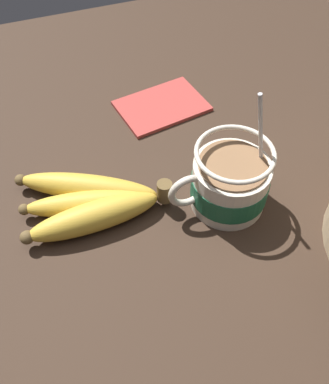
% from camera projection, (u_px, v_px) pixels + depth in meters
% --- Properties ---
extents(table, '(1.13, 1.13, 0.04)m').
position_uv_depth(table, '(197.00, 214.00, 0.59)').
color(table, '#332319').
rests_on(table, ground).
extents(coffee_mug, '(0.14, 0.10, 0.18)m').
position_uv_depth(coffee_mug, '(229.00, 183.00, 0.55)').
color(coffee_mug, beige).
rests_on(coffee_mug, table).
extents(banana_bunch, '(0.20, 0.13, 0.04)m').
position_uv_depth(banana_bunch, '(91.00, 202.00, 0.55)').
color(banana_bunch, brown).
rests_on(banana_bunch, table).
extents(napkin, '(0.15, 0.12, 0.01)m').
position_uv_depth(napkin, '(162.00, 106.00, 0.70)').
color(napkin, '#A33833').
rests_on(napkin, table).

